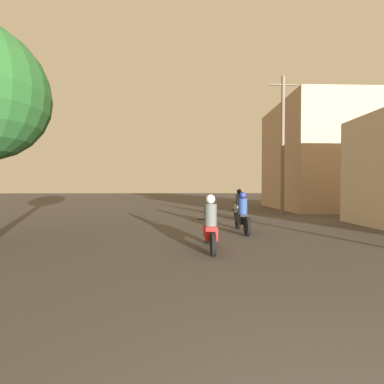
% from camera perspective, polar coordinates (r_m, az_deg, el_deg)
% --- Properties ---
extents(motorcycle_red, '(0.60, 1.92, 1.43)m').
position_cam_1_polar(motorcycle_red, '(6.75, 4.07, -7.78)').
color(motorcycle_red, black).
rests_on(motorcycle_red, ground_plane).
extents(motorcycle_black, '(0.60, 2.09, 1.44)m').
position_cam_1_polar(motorcycle_black, '(9.36, 11.10, -5.21)').
color(motorcycle_black, black).
rests_on(motorcycle_black, ground_plane).
extents(motorcycle_silver, '(0.60, 2.01, 1.50)m').
position_cam_1_polar(motorcycle_silver, '(13.09, 10.37, -3.27)').
color(motorcycle_silver, black).
rests_on(motorcycle_silver, ground_plane).
extents(building_right_far, '(5.47, 7.39, 7.50)m').
position_cam_1_polar(building_right_far, '(20.73, 25.60, 7.01)').
color(building_right_far, tan).
rests_on(building_right_far, ground_plane).
extents(utility_pole_far, '(1.60, 0.20, 8.10)m').
position_cam_1_polar(utility_pole_far, '(16.29, 19.51, 10.31)').
color(utility_pole_far, '#6B5B4C').
rests_on(utility_pole_far, ground_plane).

